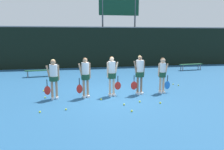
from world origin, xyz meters
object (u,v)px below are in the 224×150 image
Objects in this scene: player_3 at (140,72)px; tennis_ball_4 at (40,112)px; tennis_ball_8 at (124,104)px; bench_courtside at (40,71)px; tennis_ball_3 at (45,97)px; tennis_ball_5 at (160,103)px; tennis_ball_1 at (43,91)px; tennis_ball_2 at (132,111)px; bench_far at (191,65)px; tennis_ball_0 at (66,109)px; player_2 at (112,73)px; tennis_ball_6 at (101,99)px; scoreboard at (119,11)px; player_0 at (54,76)px; player_1 at (85,74)px; tennis_ball_7 at (173,84)px; player_4 at (163,72)px; tennis_ball_9 at (140,102)px; tennis_ball_10 at (178,85)px.

player_3 is 4.66m from tennis_ball_4.
bench_courtside is at bearing 120.83° from tennis_ball_8.
tennis_ball_3 is 0.97× the size of tennis_ball_5.
tennis_ball_2 is at bearing -45.61° from tennis_ball_1.
tennis_ball_5 is (-5.66, -7.60, -0.37)m from bench_far.
player_3 reaches higher than tennis_ball_0.
player_2 reaches higher than tennis_ball_6.
scoreboard is 3.45× the size of player_3.
tennis_ball_1 is 5.58m from tennis_ball_5.
player_0 is 25.46× the size of tennis_ball_8.
player_0 is 0.96× the size of player_3.
player_1 is 26.13× the size of tennis_ball_8.
tennis_ball_6 is 1.06× the size of tennis_ball_7.
player_4 is 5.67m from tennis_ball_4.
tennis_ball_8 is at bearing -140.72° from bench_far.
bench_far is at bearing 39.55° from tennis_ball_0.
tennis_ball_1 is (-0.63, 1.34, -0.98)m from player_0.
tennis_ball_5 is at bearing -58.28° from bench_courtside.
tennis_ball_5 is 1.03× the size of tennis_ball_6.
tennis_ball_4 is at bearing -109.52° from player_0.
scoreboard reaches higher than tennis_ball_7.
player_0 is 3.76m from tennis_ball_9.
tennis_ball_4 reaches higher than tennis_ball_8.
player_3 reaches higher than player_4.
player_3 is (5.14, -5.30, 0.68)m from bench_courtside.
tennis_ball_6 is at bearing -16.91° from tennis_ball_3.
tennis_ball_10 is at bearing 51.66° from tennis_ball_5.
bench_far reaches higher than tennis_ball_10.
tennis_ball_0 is 0.95× the size of tennis_ball_3.
tennis_ball_4 is (-0.38, -1.70, -0.98)m from player_0.
bench_courtside is 6.81m from tennis_ball_6.
player_4 reaches higher than tennis_ball_10.
tennis_ball_2 is (2.31, -0.60, 0.00)m from tennis_ball_0.
tennis_ball_8 is (-2.19, -1.52, -0.95)m from player_4.
player_2 is at bearing 30.76° from tennis_ball_4.
player_2 is 1.81m from tennis_ball_9.
bench_courtside is 27.03× the size of tennis_ball_9.
tennis_ball_2 is 3.24m from tennis_ball_4.
tennis_ball_6 is (-7.91, -6.70, -0.37)m from bench_far.
tennis_ball_0 is 6.52m from tennis_ball_7.
tennis_ball_8 is at bearing -144.33° from player_4.
scoreboard is 3.69× the size of player_4.
tennis_ball_1 is 0.99× the size of tennis_ball_10.
player_2 is at bearing 98.64° from tennis_ball_8.
player_1 is 25.42× the size of tennis_ball_1.
bench_far reaches higher than tennis_ball_8.
bench_far is at bearing 25.76° from player_1.
player_4 is 24.20× the size of tennis_ball_9.
player_1 is 0.99× the size of player_2.
tennis_ball_8 is (3.35, -2.75, -0.00)m from tennis_ball_1.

